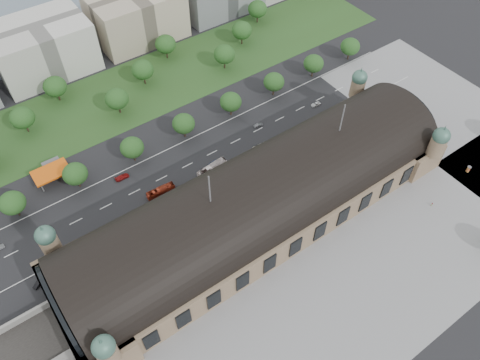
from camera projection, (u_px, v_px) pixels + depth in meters
ground at (259, 218)px, 173.43m from camera, size 900.00×900.00×0.00m
station at (260, 201)px, 165.56m from camera, size 150.00×48.40×44.30m
plaza_south at (363, 293)px, 154.06m from camera, size 190.00×48.00×0.12m
plaza_east at (441, 111)px, 211.82m from camera, size 56.00×100.00×0.12m
road_slab at (162, 178)px, 185.91m from camera, size 260.00×26.00×0.10m
grass_belt at (113, 100)px, 216.64m from camera, size 300.00×45.00×0.10m
petrol_station at (52, 169)px, 185.34m from camera, size 14.00×13.00×5.05m
office_3 at (42, 48)px, 222.86m from camera, size 45.00×32.00×24.00m
office_4 at (136, 15)px, 241.50m from camera, size 45.00×32.00×24.00m
tree_row_2 at (12, 203)px, 168.72m from camera, size 9.60×9.60×11.52m
tree_row_3 at (75, 174)px, 177.67m from camera, size 9.60×9.60×11.52m
tree_row_4 at (132, 148)px, 186.61m from camera, size 9.60×9.60×11.52m
tree_row_5 at (184, 124)px, 195.56m from camera, size 9.60×9.60×11.52m
tree_row_6 at (231, 102)px, 204.51m from camera, size 9.60×9.60×11.52m
tree_row_7 at (274, 82)px, 213.46m from camera, size 9.60×9.60×11.52m
tree_row_8 at (314, 63)px, 222.40m from camera, size 9.60×9.60×11.52m
tree_row_9 at (350, 47)px, 231.35m from camera, size 9.60×9.60×11.52m
tree_belt_4 at (22, 118)px, 197.00m from camera, size 10.40×10.40×12.48m
tree_belt_5 at (55, 86)px, 210.38m from camera, size 10.40×10.40×12.48m
tree_belt_6 at (117, 99)px, 204.87m from camera, size 10.40×10.40×12.48m
tree_belt_7 at (143, 70)px, 218.25m from camera, size 10.40×10.40×12.48m
tree_belt_8 at (166, 44)px, 231.63m from camera, size 10.40×10.40×12.48m
tree_belt_9 at (224, 54)px, 226.12m from camera, size 10.40×10.40×12.48m
tree_belt_10 at (242, 30)px, 239.50m from camera, size 10.40×10.40×12.48m
tree_belt_11 at (258, 9)px, 252.88m from camera, size 10.40×10.40×12.48m
traffic_car_2 at (52, 259)px, 161.48m from camera, size 5.40×2.90×1.44m
traffic_car_3 at (122, 177)px, 185.31m from camera, size 5.69×2.34×1.65m
traffic_car_4 at (213, 163)px, 190.25m from camera, size 4.44×2.11×1.46m
traffic_car_5 at (258, 125)px, 204.75m from camera, size 4.18×1.82×1.34m
traffic_car_6 at (316, 104)px, 213.78m from camera, size 4.72×2.43×1.27m
parked_car_0 at (39, 283)px, 155.52m from camera, size 4.67×3.57×1.48m
parked_car_1 at (107, 247)px, 164.79m from camera, size 5.08×3.70×1.28m
parked_car_2 at (102, 239)px, 166.84m from camera, size 5.24×3.78×1.41m
parked_car_3 at (103, 238)px, 166.92m from camera, size 4.90×4.10×1.58m
parked_car_4 at (129, 234)px, 168.06m from camera, size 4.26×2.97×1.33m
parked_car_5 at (142, 217)px, 172.83m from camera, size 5.66×4.60×1.43m
parked_car_6 at (172, 211)px, 174.51m from camera, size 5.61×3.78×1.51m
bus_west at (161, 191)px, 179.74m from camera, size 11.58×3.34×3.19m
bus_mid at (212, 169)px, 186.77m from camera, size 13.83×4.53×3.78m
bus_east at (266, 146)px, 195.14m from camera, size 12.11×3.81×3.32m
advertising_column at (468, 169)px, 187.13m from camera, size 1.51×1.51×2.87m
pedestrian_0 at (432, 204)px, 176.60m from camera, size 0.89×0.66×1.62m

